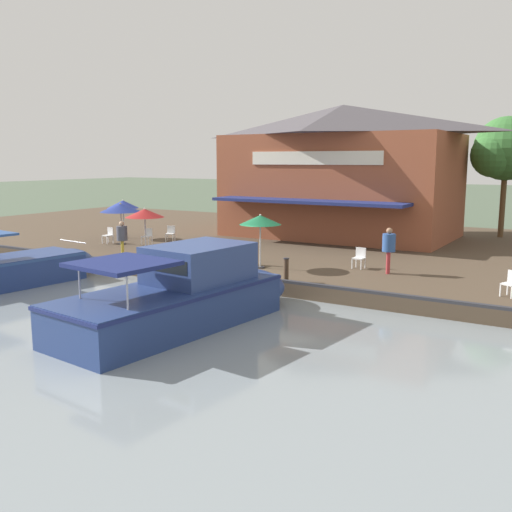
{
  "coord_description": "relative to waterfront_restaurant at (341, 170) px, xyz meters",
  "views": [
    {
      "loc": [
        17.86,
        12.74,
        5.0
      ],
      "look_at": [
        -1.0,
        1.29,
        1.3
      ],
      "focal_mm": 40.0,
      "sensor_mm": 36.0,
      "label": 1
    }
  ],
  "objects": [
    {
      "name": "patio_umbrella_far_corner",
      "position": [
        9.29,
        -8.53,
        -1.9
      ],
      "size": [
        2.15,
        2.15,
        2.2
      ],
      "color": "#B7B7B7",
      "rests_on": "quay_deck"
    },
    {
      "name": "motorboat_distant_upstream",
      "position": [
        16.69,
        -6.68,
        -3.72
      ],
      "size": [
        6.58,
        3.03,
        2.2
      ],
      "color": "navy",
      "rests_on": "river_water"
    },
    {
      "name": "ground_plane",
      "position": [
        13.38,
        0.4,
        -4.44
      ],
      "size": [
        220.0,
        220.0,
        0.0
      ],
      "primitive_type": "plane",
      "color": "#4C5B47"
    },
    {
      "name": "quay_edge_fender",
      "position": [
        13.28,
        0.4,
        -3.79
      ],
      "size": [
        0.2,
        50.4,
        0.1
      ],
      "primitive_type": "cube",
      "color": "#2D2D33",
      "rests_on": "quay_deck"
    },
    {
      "name": "cafe_chair_facing_river",
      "position": [
        11.35,
        10.84,
        -3.36
      ],
      "size": [
        0.58,
        0.58,
        0.85
      ],
      "color": "white",
      "rests_on": "quay_deck"
    },
    {
      "name": "motorboat_far_downstream",
      "position": [
        17.68,
        2.58,
        -3.48
      ],
      "size": [
        8.83,
        3.68,
        2.36
      ],
      "color": "navy",
      "rests_on": "river_water"
    },
    {
      "name": "cafe_chair_under_first_umbrella",
      "position": [
        7.04,
        -7.06,
        -3.36
      ],
      "size": [
        0.58,
        0.58,
        0.85
      ],
      "color": "white",
      "rests_on": "quay_deck"
    },
    {
      "name": "cafe_chair_mid_patio",
      "position": [
        9.37,
        -9.41,
        -3.36
      ],
      "size": [
        0.48,
        0.48,
        0.85
      ],
      "color": "white",
      "rests_on": "quay_deck"
    },
    {
      "name": "waterfront_restaurant",
      "position": [
        0.0,
        0.0,
        0.0
      ],
      "size": [
        9.35,
        13.21,
        7.55
      ],
      "color": "brown",
      "rests_on": "quay_deck"
    },
    {
      "name": "tree_upstream_bank",
      "position": [
        -4.18,
        8.09,
        1.13
      ],
      "size": [
        3.81,
        3.63,
        6.89
      ],
      "color": "brown",
      "rests_on": "quay_deck"
    },
    {
      "name": "person_at_quay_edge",
      "position": [
        12.54,
        -5.31,
        -2.77
      ],
      "size": [
        0.48,
        0.48,
        1.7
      ],
      "color": "gold",
      "rests_on": "quay_deck"
    },
    {
      "name": "mooring_post",
      "position": [
        13.03,
        3.39,
        -3.39
      ],
      "size": [
        0.22,
        0.22,
        0.87
      ],
      "color": "#473323",
      "rests_on": "quay_deck"
    },
    {
      "name": "patio_umbrella_mid_patio_left",
      "position": [
        11.75,
        -4.61,
        -1.8
      ],
      "size": [
        1.76,
        1.76,
        2.28
      ],
      "color": "#B7B7B7",
      "rests_on": "quay_deck"
    },
    {
      "name": "patio_umbrella_near_quay_edge",
      "position": [
        11.3,
        1.24,
        -1.84
      ],
      "size": [
        1.72,
        1.72,
        2.24
      ],
      "color": "#B7B7B7",
      "rests_on": "quay_deck"
    },
    {
      "name": "quay_deck",
      "position": [
        2.38,
        0.4,
        -4.14
      ],
      "size": [
        22.0,
        56.0,
        0.6
      ],
      "primitive_type": "cube",
      "color": "#4C3D2D",
      "rests_on": "ground"
    },
    {
      "name": "cafe_chair_beside_entrance",
      "position": [
        10.99,
        0.57,
        -3.36
      ],
      "size": [
        0.48,
        0.48,
        0.85
      ],
      "color": "white",
      "rests_on": "quay_deck"
    },
    {
      "name": "person_near_entrance",
      "position": [
        9.67,
        6.15,
        -2.68
      ],
      "size": [
        0.51,
        0.51,
        1.82
      ],
      "color": "#B23338",
      "rests_on": "quay_deck"
    },
    {
      "name": "cafe_chair_far_corner_seat",
      "position": [
        9.2,
        4.77,
        -3.36
      ],
      "size": [
        0.46,
        0.46,
        0.85
      ],
      "color": "white",
      "rests_on": "quay_deck"
    },
    {
      "name": "cafe_chair_back_row_seat",
      "position": [
        8.61,
        -7.34,
        -3.36
      ],
      "size": [
        0.52,
        0.52,
        0.85
      ],
      "color": "white",
      "rests_on": "quay_deck"
    },
    {
      "name": "patio_umbrella_by_entrance",
      "position": [
        7.39,
        -10.22,
        -1.9
      ],
      "size": [
        1.78,
        1.78,
        2.2
      ],
      "color": "#B7B7B7",
      "rests_on": "quay_deck"
    }
  ]
}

